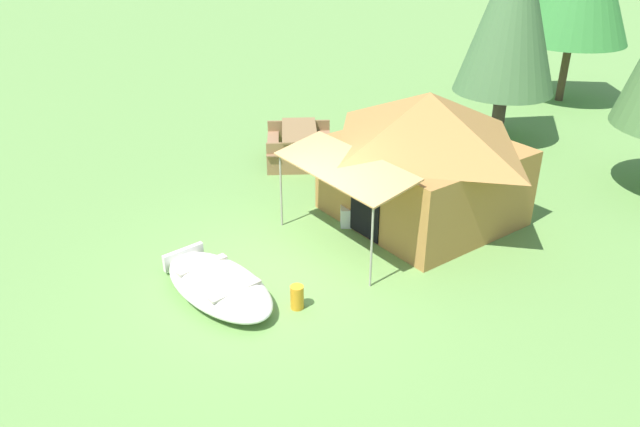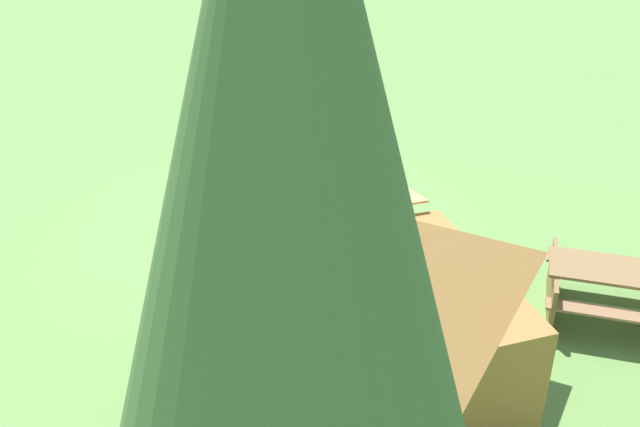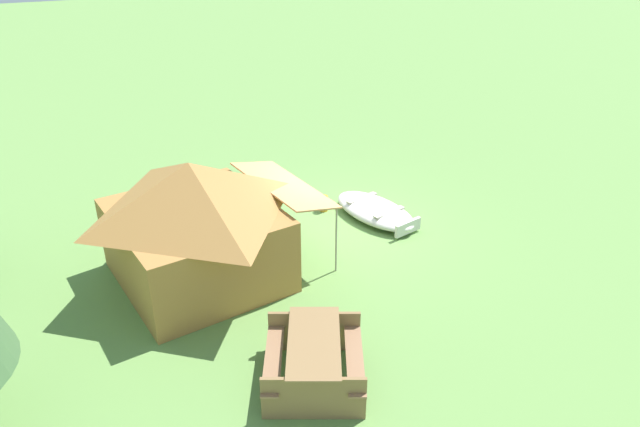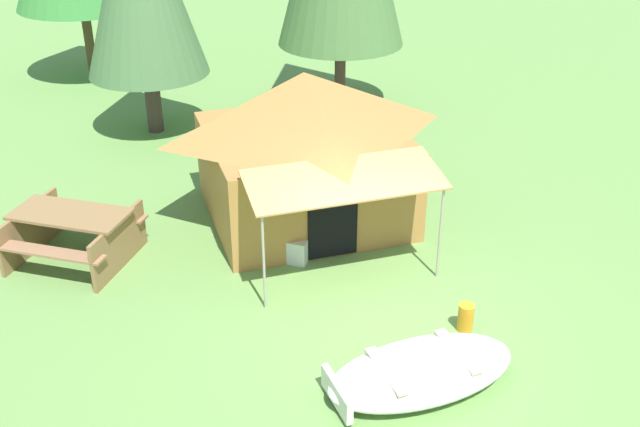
% 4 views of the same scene
% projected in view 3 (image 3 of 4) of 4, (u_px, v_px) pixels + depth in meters
% --- Properties ---
extents(ground_plane, '(80.00, 80.00, 0.00)m').
position_uv_depth(ground_plane, '(338.00, 229.00, 13.50)').
color(ground_plane, '#648F47').
extents(beached_rowboat, '(2.54, 1.72, 0.38)m').
position_uv_depth(beached_rowboat, '(375.00, 210.00, 13.89)').
color(beached_rowboat, silver).
rests_on(beached_rowboat, ground_plane).
extents(canvas_cabin_tent, '(3.80, 4.47, 2.44)m').
position_uv_depth(canvas_cabin_tent, '(195.00, 221.00, 11.19)').
color(canvas_cabin_tent, '#A67239').
rests_on(canvas_cabin_tent, ground_plane).
extents(picnic_table, '(2.11, 2.00, 0.79)m').
position_uv_depth(picnic_table, '(314.00, 356.00, 9.00)').
color(picnic_table, olive).
rests_on(picnic_table, ground_plane).
extents(cooler_box, '(0.57, 0.48, 0.37)m').
position_uv_depth(cooler_box, '(273.00, 263.00, 11.88)').
color(cooler_box, silver).
rests_on(cooler_box, ground_plane).
extents(fuel_can, '(0.27, 0.27, 0.38)m').
position_uv_depth(fuel_can, '(324.00, 203.00, 14.23)').
color(fuel_can, orange).
rests_on(fuel_can, ground_plane).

